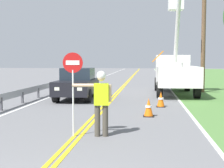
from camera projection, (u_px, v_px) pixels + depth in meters
name	position (u px, v px, depth m)	size (l,w,h in m)	color
centerline_yellow_left	(120.00, 88.00, 23.75)	(0.11, 110.00, 0.01)	yellow
centerline_yellow_right	(123.00, 88.00, 23.73)	(0.11, 110.00, 0.01)	yellow
edge_line_right	(170.00, 89.00, 23.34)	(0.12, 110.00, 0.01)	silver
edge_line_left	(75.00, 88.00, 24.14)	(0.12, 110.00, 0.01)	silver
flagger_worker	(101.00, 99.00, 8.72)	(1.08, 0.29, 1.83)	#474238
stop_sign_paddle	(73.00, 75.00, 8.66)	(0.56, 0.04, 2.33)	silver
utility_bucket_truck	(174.00, 71.00, 20.02)	(2.67, 6.81, 6.01)	white
oncoming_sedan_nearest	(77.00, 84.00, 17.10)	(1.98, 4.14, 1.70)	black
utility_pole_near	(204.00, 22.00, 20.64)	(1.80, 0.28, 8.87)	brown
traffic_cone_lead	(149.00, 108.00, 11.86)	(0.40, 0.40, 0.70)	orange
traffic_cone_mid	(161.00, 100.00, 14.31)	(0.40, 0.40, 0.70)	orange
guardrail_left_shoulder	(56.00, 84.00, 21.19)	(0.10, 32.00, 0.71)	#9EA0A3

